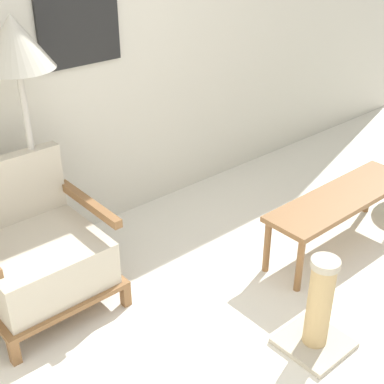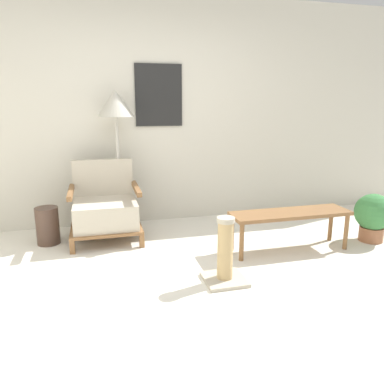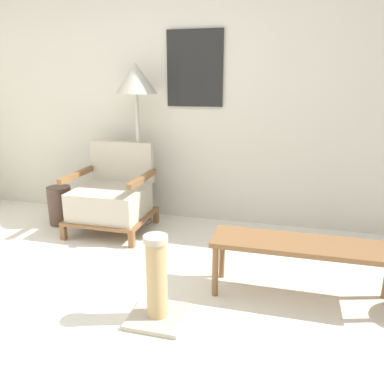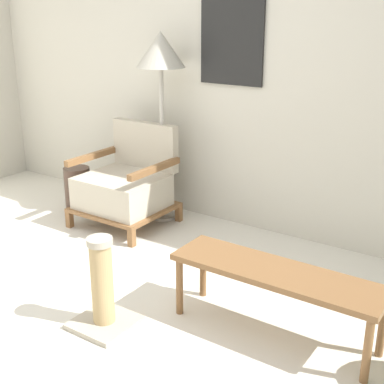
{
  "view_description": "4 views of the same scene",
  "coord_description": "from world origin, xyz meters",
  "px_view_note": "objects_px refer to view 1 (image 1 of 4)",
  "views": [
    {
      "loc": [
        -1.57,
        -0.96,
        2.12
      ],
      "look_at": [
        0.29,
        1.19,
        0.55
      ],
      "focal_mm": 50.0,
      "sensor_mm": 36.0,
      "label": 1
    },
    {
      "loc": [
        -0.67,
        -2.51,
        1.48
      ],
      "look_at": [
        0.29,
        1.19,
        0.55
      ],
      "focal_mm": 35.0,
      "sensor_mm": 36.0,
      "label": 2
    },
    {
      "loc": [
        1.04,
        -1.69,
        1.44
      ],
      "look_at": [
        0.29,
        1.19,
        0.55
      ],
      "focal_mm": 35.0,
      "sensor_mm": 36.0,
      "label": 3
    },
    {
      "loc": [
        2.29,
        -1.75,
        1.79
      ],
      "look_at": [
        0.29,
        1.19,
        0.55
      ],
      "focal_mm": 50.0,
      "sensor_mm": 36.0,
      "label": 4
    }
  ],
  "objects_px": {
    "armchair": "(38,253)",
    "coffee_table": "(342,202)",
    "floor_lamp": "(16,54)",
    "scratching_post": "(318,313)"
  },
  "relations": [
    {
      "from": "armchair",
      "to": "floor_lamp",
      "type": "relative_size",
      "value": 0.53
    },
    {
      "from": "armchair",
      "to": "coffee_table",
      "type": "distance_m",
      "value": 1.96
    },
    {
      "from": "armchair",
      "to": "coffee_table",
      "type": "relative_size",
      "value": 0.69
    },
    {
      "from": "floor_lamp",
      "to": "coffee_table",
      "type": "xyz_separation_m",
      "value": [
        1.61,
        -1.08,
        -1.04
      ]
    },
    {
      "from": "floor_lamp",
      "to": "scratching_post",
      "type": "relative_size",
      "value": 2.85
    },
    {
      "from": "coffee_table",
      "to": "armchair",
      "type": "bearing_deg",
      "value": 156.06
    },
    {
      "from": "floor_lamp",
      "to": "armchair",
      "type": "bearing_deg",
      "value": -122.1
    },
    {
      "from": "armchair",
      "to": "coffee_table",
      "type": "bearing_deg",
      "value": -23.94
    },
    {
      "from": "floor_lamp",
      "to": "scratching_post",
      "type": "bearing_deg",
      "value": -64.54
    },
    {
      "from": "coffee_table",
      "to": "floor_lamp",
      "type": "bearing_deg",
      "value": 146.13
    }
  ]
}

